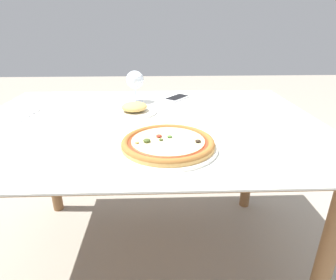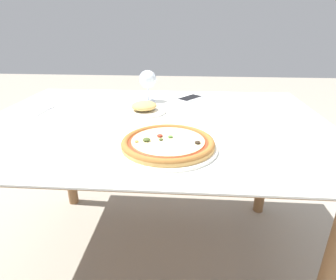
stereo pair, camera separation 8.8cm
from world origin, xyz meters
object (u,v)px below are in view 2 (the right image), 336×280
pizza_plate (168,144)px  cell_phone (190,98)px  dining_table (155,137)px  side_plate (144,108)px  wine_glass_far_left (148,80)px  fork (45,111)px

pizza_plate → cell_phone: (0.07, 0.61, -0.01)m
dining_table → side_plate: bearing=119.1°
dining_table → wine_glass_far_left: (-0.06, 0.29, 0.19)m
wine_glass_far_left → cell_phone: wine_glass_far_left is taller
pizza_plate → side_plate: side_plate is taller
pizza_plate → fork: size_ratio=1.87×
fork → wine_glass_far_left: wine_glass_far_left is taller
fork → cell_phone: cell_phone is taller
dining_table → cell_phone: (0.14, 0.34, 0.08)m
dining_table → side_plate: side_plate is taller
cell_phone → side_plate: bearing=-130.6°
pizza_plate → wine_glass_far_left: 0.59m
wine_glass_far_left → side_plate: (0.01, -0.19, -0.09)m
wine_glass_far_left → dining_table: bearing=-77.4°
pizza_plate → fork: (-0.58, 0.36, -0.01)m
pizza_plate → wine_glass_far_left: bearing=104.1°
wine_glass_far_left → cell_phone: (0.21, 0.05, -0.10)m
pizza_plate → wine_glass_far_left: (-0.14, 0.56, 0.09)m
pizza_plate → side_plate: bearing=109.5°
fork → cell_phone: size_ratio=1.08×
wine_glass_far_left → side_plate: bearing=-87.7°
cell_phone → pizza_plate: bearing=-96.4°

